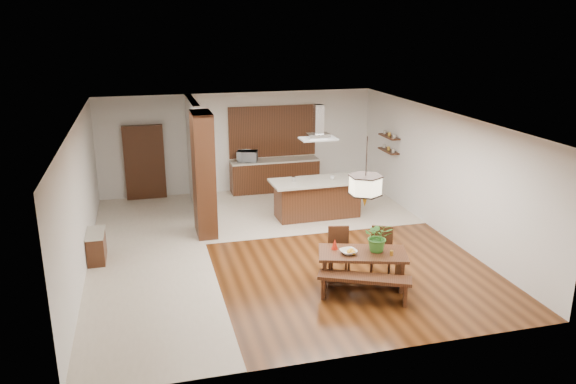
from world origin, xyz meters
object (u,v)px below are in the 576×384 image
object	(u,v)px
dining_chair_right	(381,252)
dining_chair_left	(339,252)
dining_table	(362,261)
fruit_bowl	(348,252)
range_hood	(318,122)
microwave	(247,156)
kitchen_island	(317,198)
dining_bench	(364,288)
pendant_lantern	(366,172)
foliage_plant	(378,237)
island_cup	(332,178)
hallway_console	(96,246)

from	to	relation	value
dining_chair_right	dining_chair_left	bearing A→B (deg)	-170.96
dining_table	fruit_bowl	bearing A→B (deg)	179.74
range_hood	microwave	distance (m)	3.16
dining_table	kitchen_island	distance (m)	3.98
dining_bench	pendant_lantern	size ratio (longest dim) A/B	1.27
dining_bench	range_hood	world-z (taller)	range_hood
foliage_plant	kitchen_island	size ratio (longest dim) A/B	0.24
dining_bench	range_hood	size ratio (longest dim) A/B	1.85
pendant_lantern	foliage_plant	world-z (taller)	pendant_lantern
foliage_plant	microwave	xyz separation A→B (m)	(-1.25, 6.51, 0.13)
dining_table	pendant_lantern	bearing A→B (deg)	116.57
dining_bench	kitchen_island	distance (m)	4.57
dining_chair_left	kitchen_island	xyz separation A→B (m)	(0.61, 3.36, 0.04)
dining_chair_right	pendant_lantern	xyz separation A→B (m)	(-0.54, -0.36, 1.77)
dining_bench	foliage_plant	distance (m)	1.04
dining_bench	fruit_bowl	size ratio (longest dim) A/B	5.40
foliage_plant	pendant_lantern	bearing A→B (deg)	176.00
kitchen_island	island_cup	xyz separation A→B (m)	(0.37, -0.06, 0.53)
dining_chair_right	fruit_bowl	distance (m)	0.93
dining_table	fruit_bowl	distance (m)	0.36
dining_bench	kitchen_island	xyz separation A→B (m)	(0.55, 4.53, 0.28)
fruit_bowl	dining_table	bearing A→B (deg)	-0.26
hallway_console	fruit_bowl	size ratio (longest dim) A/B	2.86
dining_table	microwave	bearing A→B (deg)	98.37
dining_chair_left	microwave	distance (m)	5.97
pendant_lantern	microwave	distance (m)	6.66
microwave	dining_chair_right	bearing A→B (deg)	-57.28
dining_bench	island_cup	bearing A→B (deg)	78.42
pendant_lantern	island_cup	size ratio (longest dim) A/B	11.60
kitchen_island	foliage_plant	bearing A→B (deg)	-92.47
dining_chair_right	dining_table	bearing A→B (deg)	-120.25
dining_bench	kitchen_island	size ratio (longest dim) A/B	0.68
dining_bench	dining_chair_left	world-z (taller)	dining_chair_left
dining_chair_left	microwave	xyz separation A→B (m)	(-0.71, 5.89, 0.64)
kitchen_island	pendant_lantern	bearing A→B (deg)	-96.72
pendant_lantern	microwave	xyz separation A→B (m)	(-0.95, 6.49, -1.14)
hallway_console	microwave	world-z (taller)	microwave
hallway_console	dining_table	world-z (taller)	dining_table
range_hood	fruit_bowl	bearing A→B (deg)	-99.37
dining_table	fruit_bowl	xyz separation A→B (m)	(-0.28, 0.00, 0.22)
island_cup	fruit_bowl	bearing A→B (deg)	-104.67
hallway_console	range_hood	size ratio (longest dim) A/B	0.98
dining_chair_right	foliage_plant	bearing A→B (deg)	-96.84
fruit_bowl	dining_bench	bearing A→B (deg)	-79.44
pendant_lantern	range_hood	xyz separation A→B (m)	(0.37, 3.97, 0.22)
pendant_lantern	microwave	bearing A→B (deg)	98.37
foliage_plant	dining_chair_left	bearing A→B (deg)	130.71
dining_table	range_hood	bearing A→B (deg)	84.67
dining_chair_left	island_cup	world-z (taller)	island_cup
dining_table	range_hood	world-z (taller)	range_hood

